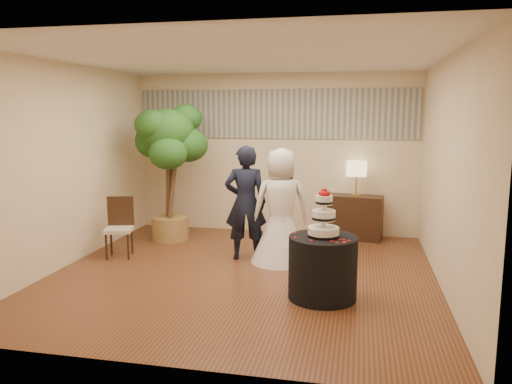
% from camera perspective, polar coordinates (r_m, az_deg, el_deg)
% --- Properties ---
extents(floor, '(5.00, 5.00, 0.00)m').
position_cam_1_polar(floor, '(6.71, -1.56, -9.39)').
color(floor, brown).
rests_on(floor, ground).
extents(ceiling, '(5.00, 5.00, 0.00)m').
position_cam_1_polar(ceiling, '(6.40, -1.67, 15.12)').
color(ceiling, white).
rests_on(ceiling, wall_back).
extents(wall_back, '(5.00, 0.06, 2.80)m').
position_cam_1_polar(wall_back, '(8.85, 2.16, 4.37)').
color(wall_back, beige).
rests_on(wall_back, ground).
extents(wall_front, '(5.00, 0.06, 2.80)m').
position_cam_1_polar(wall_front, '(4.04, -9.87, -1.41)').
color(wall_front, beige).
rests_on(wall_front, ground).
extents(wall_left, '(0.06, 5.00, 2.80)m').
position_cam_1_polar(wall_left, '(7.40, -20.83, 2.85)').
color(wall_left, beige).
rests_on(wall_left, ground).
extents(wall_right, '(0.06, 5.00, 2.80)m').
position_cam_1_polar(wall_right, '(6.32, 21.04, 1.87)').
color(wall_right, beige).
rests_on(wall_right, ground).
extents(mural_border, '(4.90, 0.02, 0.85)m').
position_cam_1_polar(mural_border, '(8.80, 2.17, 8.90)').
color(mural_border, '#99978B').
rests_on(mural_border, wall_back).
extents(groom, '(0.68, 0.52, 1.67)m').
position_cam_1_polar(groom, '(7.21, -1.19, -1.24)').
color(groom, black).
rests_on(groom, floor).
extents(bride, '(1.10, 1.10, 1.64)m').
position_cam_1_polar(bride, '(7.08, 2.87, -1.55)').
color(bride, white).
rests_on(bride, floor).
extents(cake_table, '(0.97, 0.97, 0.73)m').
position_cam_1_polar(cake_table, '(5.84, 7.62, -8.55)').
color(cake_table, black).
rests_on(cake_table, floor).
extents(wedding_cake, '(0.36, 0.36, 0.56)m').
position_cam_1_polar(wedding_cake, '(5.68, 7.76, -2.34)').
color(wedding_cake, white).
rests_on(wedding_cake, cake_table).
extents(console, '(0.94, 0.52, 0.74)m').
position_cam_1_polar(console, '(8.61, 11.26, -2.85)').
color(console, black).
rests_on(console, floor).
extents(table_lamp, '(0.33, 0.33, 0.58)m').
position_cam_1_polar(table_lamp, '(8.50, 11.40, 1.52)').
color(table_lamp, beige).
rests_on(table_lamp, console).
extents(ficus_tree, '(1.56, 1.56, 2.31)m').
position_cam_1_polar(ficus_tree, '(8.38, -9.95, 2.30)').
color(ficus_tree, '#255B1C').
rests_on(ficus_tree, floor).
extents(side_chair, '(0.51, 0.52, 0.88)m').
position_cam_1_polar(side_chair, '(7.65, -15.41, -3.97)').
color(side_chair, black).
rests_on(side_chair, floor).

